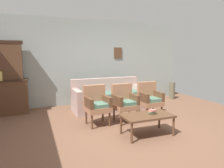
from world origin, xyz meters
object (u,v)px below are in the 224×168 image
floral_couch (109,98)px  coffee_table (147,117)px  armchair_row_middle (124,101)px  floor_vase_by_wall (172,91)px  vase_on_cabinet (0,76)px  armchair_near_cabinet (150,98)px  side_cabinet (6,97)px  book_stack_on_table (153,111)px  armchair_near_couch_end (97,103)px

floral_couch → coffee_table: (0.04, -2.06, 0.05)m
armchair_row_middle → coffee_table: armchair_row_middle is taller
floral_couch → floor_vase_by_wall: size_ratio=3.48×
vase_on_cabinet → armchair_near_cabinet: vase_on_cabinet is taller
side_cabinet → floral_couch: bearing=-12.2°
floor_vase_by_wall → armchair_row_middle: bearing=-148.4°
floor_vase_by_wall → armchair_near_cabinet: bearing=-140.9°
floral_couch → armchair_row_middle: same height
book_stack_on_table → floor_vase_by_wall: (2.46, 2.55, -0.16)m
armchair_near_couch_end → armchair_row_middle: same height
coffee_table → book_stack_on_table: 0.15m
vase_on_cabinet → armchair_near_cabinet: 3.87m
armchair_near_couch_end → coffee_table: armchair_near_couch_end is taller
vase_on_cabinet → armchair_near_couch_end: size_ratio=0.27×
armchair_near_couch_end → book_stack_on_table: armchair_near_couch_end is taller
vase_on_cabinet → coffee_table: 3.84m
armchair_row_middle → armchair_near_cabinet: (0.74, 0.08, 0.00)m
armchair_near_cabinet → book_stack_on_table: armchair_near_cabinet is taller
coffee_table → floor_vase_by_wall: bearing=44.6°
side_cabinet → armchair_near_cabinet: bearing=-25.7°
coffee_table → book_stack_on_table: book_stack_on_table is taller
armchair_row_middle → floor_vase_by_wall: (2.66, 1.63, -0.19)m
armchair_near_couch_end → floor_vase_by_wall: armchair_near_couch_end is taller
armchair_near_couch_end → floor_vase_by_wall: (3.34, 1.60, -0.19)m
side_cabinet → vase_on_cabinet: size_ratio=4.84×
armchair_near_couch_end → coffee_table: 1.22m
armchair_row_middle → coffee_table: 0.93m
vase_on_cabinet → floor_vase_by_wall: size_ratio=0.39×
armchair_near_couch_end → coffee_table: size_ratio=0.90×
side_cabinet → floor_vase_by_wall: 5.37m
side_cabinet → floral_couch: (2.74, -0.59, -0.14)m
armchair_near_couch_end → armchair_near_cabinet: same height
armchair_near_couch_end → armchair_row_middle: bearing=-3.0°
vase_on_cabinet → book_stack_on_table: 3.92m
floor_vase_by_wall → vase_on_cabinet: bearing=-179.2°
floral_couch → floor_vase_by_wall: (2.62, 0.49, -0.02)m
floral_couch → book_stack_on_table: 2.07m
armchair_near_couch_end → armchair_near_cabinet: (1.42, 0.04, 0.00)m
floral_couch → armchair_near_couch_end: (-0.71, -1.11, 0.17)m
side_cabinet → floor_vase_by_wall: size_ratio=1.89×
vase_on_cabinet → floral_couch: bearing=-8.3°
coffee_table → floor_vase_by_wall: 3.63m
armchair_near_cabinet → book_stack_on_table: size_ratio=6.11×
vase_on_cabinet → floor_vase_by_wall: vase_on_cabinet is taller
vase_on_cabinet → armchair_near_couch_end: (2.11, -1.52, -0.55)m
armchair_near_couch_end → book_stack_on_table: size_ratio=6.11×
side_cabinet → coffee_table: (2.78, -2.65, -0.09)m
armchair_near_couch_end → book_stack_on_table: (0.87, -0.95, -0.03)m
book_stack_on_table → armchair_row_middle: bearing=101.8°
armchair_row_middle → floor_vase_by_wall: 3.12m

